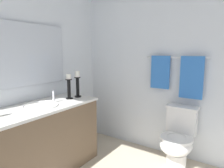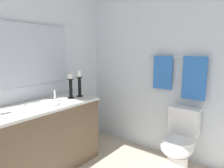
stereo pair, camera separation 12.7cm
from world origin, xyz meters
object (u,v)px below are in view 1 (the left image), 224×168
toilet (178,139)px  towel_near_vanity (160,72)px  candle_holder_tall (78,83)px  sink_basin (41,109)px  towel_bar (176,57)px  candle_holder_short (69,86)px  mirror (22,55)px  vanity_cabinet (43,140)px  towel_center (191,78)px

toilet → towel_near_vanity: bearing=148.6°
candle_holder_tall → sink_basin: bearing=-93.4°
candle_holder_tall → towel_bar: bearing=31.8°
candle_holder_short → mirror: bearing=-125.2°
vanity_cabinet → mirror: size_ratio=1.14×
mirror → toilet: 2.13m
toilet → towel_center: bearing=70.5°
towel_near_vanity → candle_holder_short: bearing=-138.4°
candle_holder_short → towel_bar: (1.12, 0.83, 0.36)m
sink_basin → towel_center: towel_center is taller
towel_near_vanity → candle_holder_tall: bearing=-143.5°
sink_basin → towel_bar: bearing=47.8°
vanity_cabinet → towel_center: (1.34, 1.24, 0.70)m
towel_bar → towel_center: bearing=-5.1°
mirror → towel_near_vanity: bearing=45.6°
mirror → vanity_cabinet: bearing=-0.0°
mirror → toilet: bearing=33.7°
vanity_cabinet → towel_near_vanity: (0.94, 1.24, 0.75)m
towel_bar → towel_center: (0.20, -0.02, -0.25)m
vanity_cabinet → towel_near_vanity: size_ratio=3.11×
candle_holder_tall → candle_holder_short: (-0.01, -0.15, -0.02)m
mirror → towel_bar: (1.42, 1.26, -0.04)m
candle_holder_tall → candle_holder_short: size_ratio=1.09×
candle_holder_short → towel_bar: size_ratio=0.40×
mirror → candle_holder_short: mirror is taller
candle_holder_short → towel_near_vanity: towel_near_vanity is taller
candle_holder_tall → candle_holder_short: bearing=-95.4°
candle_holder_tall → towel_bar: 1.35m
vanity_cabinet → mirror: (-0.28, 0.00, 0.98)m
towel_bar → vanity_cabinet: bearing=-132.2°
sink_basin → towel_bar: towel_bar is taller
candle_holder_tall → towel_near_vanity: size_ratio=0.79×
candle_holder_short → towel_center: towel_center is taller
candle_holder_tall → towel_center: bearing=27.0°
candle_holder_tall → towel_near_vanity: towel_near_vanity is taller
toilet → mirror: bearing=-146.3°
mirror → towel_center: mirror is taller
mirror → towel_center: (1.62, 1.24, -0.28)m
sink_basin → mirror: 0.67m
mirror → candle_holder_tall: size_ratio=3.44×
vanity_cabinet → sink_basin: (0.00, 0.00, 0.38)m
towel_bar → towel_near_vanity: bearing=-174.9°
towel_bar → towel_near_vanity: towel_near_vanity is taller
candle_holder_tall → towel_center: 1.47m
sink_basin → mirror: mirror is taller
toilet → towel_near_vanity: towel_near_vanity is taller
toilet → towel_center: size_ratio=1.41×
sink_basin → toilet: (1.27, 1.03, -0.43)m
towel_center → toilet: bearing=-109.5°
towel_bar → towel_near_vanity: 0.29m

